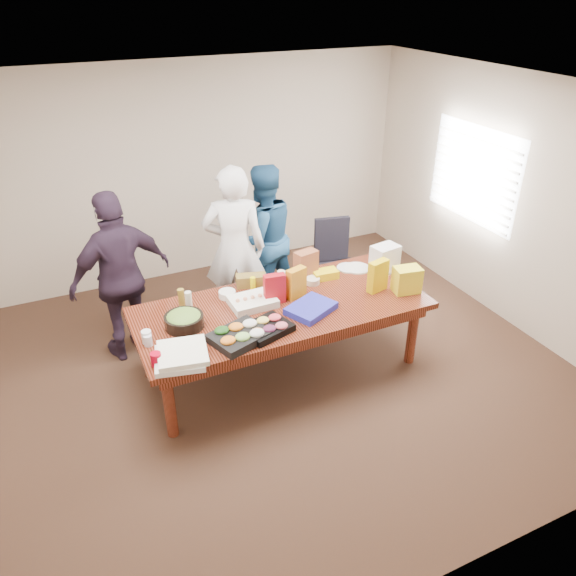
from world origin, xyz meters
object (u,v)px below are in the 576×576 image
conference_table (282,338)px  sheet_cake (253,302)px  office_chair (339,266)px  person_right (263,238)px  salad_bowl (184,321)px  person_center (235,249)px

conference_table → sheet_cake: 0.50m
office_chair → person_right: person_right is taller
person_right → salad_bowl: person_right is taller
person_center → conference_table: bearing=115.2°
salad_bowl → person_right: bearing=44.2°
conference_table → person_right: (0.34, 1.29, 0.49)m
office_chair → sheet_cake: bearing=-138.4°
person_center → sheet_cake: (-0.15, -0.89, -0.14)m
person_right → salad_bowl: bearing=36.4°
sheet_cake → person_center: bearing=79.7°
person_right → sheet_cake: bearing=55.3°
office_chair → sheet_cake: size_ratio=2.32×
conference_table → person_right: bearing=75.1°
conference_table → sheet_cake: bearing=153.0°
office_chair → person_center: person_center is taller
person_center → person_right: (0.44, 0.27, -0.06)m
person_center → sheet_cake: person_center is taller
sheet_cake → person_right: bearing=62.4°
conference_table → sheet_cake: sheet_cake is taller
person_center → sheet_cake: size_ratio=4.34×
person_center → sheet_cake: bearing=100.2°
office_chair → sheet_cake: (-1.40, -0.78, 0.29)m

